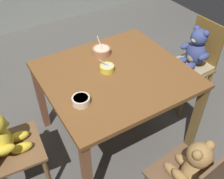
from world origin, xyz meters
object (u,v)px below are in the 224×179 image
at_px(teddy_chair_near_left, 3,142).
at_px(porridge_bowl_cream_near_left, 81,100).
at_px(teddy_chair_near_right, 193,57).
at_px(porridge_bowl_yellow_center, 107,68).
at_px(porridge_bowl_terracotta_far_center, 101,51).
at_px(dining_table, 115,82).
at_px(teddy_chair_near_front, 193,172).

distance_m(teddy_chair_near_left, porridge_bowl_cream_near_left, 0.61).
bearing_deg(teddy_chair_near_right, teddy_chair_near_left, -0.42).
bearing_deg(teddy_chair_near_right, porridge_bowl_yellow_center, -3.40).
xyz_separation_m(teddy_chair_near_left, porridge_bowl_yellow_center, (0.88, 0.08, 0.24)).
distance_m(teddy_chair_near_right, porridge_bowl_terracotta_far_center, 0.94).
bearing_deg(dining_table, teddy_chair_near_front, -88.34).
relative_size(teddy_chair_near_left, teddy_chair_near_front, 1.03).
xyz_separation_m(dining_table, porridge_bowl_yellow_center, (-0.04, 0.05, 0.12)).
relative_size(teddy_chair_near_left, teddy_chair_near_right, 0.97).
bearing_deg(dining_table, porridge_bowl_terracotta_far_center, 82.35).
bearing_deg(teddy_chair_near_left, teddy_chair_near_right, 6.83).
relative_size(teddy_chair_near_front, porridge_bowl_yellow_center, 7.37).
height_order(teddy_chair_near_left, teddy_chair_near_right, teddy_chair_near_right).
height_order(teddy_chair_near_right, porridge_bowl_cream_near_left, teddy_chair_near_right).
bearing_deg(porridge_bowl_cream_near_left, teddy_chair_near_right, 9.11).
bearing_deg(teddy_chair_near_left, porridge_bowl_yellow_center, 10.07).
distance_m(teddy_chair_near_left, teddy_chair_near_front, 1.27).
relative_size(dining_table, porridge_bowl_cream_near_left, 8.92).
xyz_separation_m(dining_table, porridge_bowl_cream_near_left, (-0.37, -0.17, 0.12)).
distance_m(teddy_chair_near_front, porridge_bowl_terracotta_far_center, 1.18).
bearing_deg(dining_table, teddy_chair_near_right, 2.44).
distance_m(teddy_chair_near_front, porridge_bowl_yellow_center, 0.96).
bearing_deg(porridge_bowl_terracotta_far_center, porridge_bowl_yellow_center, -109.25).
distance_m(teddy_chair_near_front, teddy_chair_near_right, 1.27).
distance_m(porridge_bowl_terracotta_far_center, porridge_bowl_yellow_center, 0.24).
bearing_deg(teddy_chair_near_front, porridge_bowl_cream_near_left, 24.14).
height_order(dining_table, porridge_bowl_terracotta_far_center, porridge_bowl_terracotta_far_center).
distance_m(dining_table, teddy_chair_near_front, 0.88).
xyz_separation_m(teddy_chair_near_front, porridge_bowl_cream_near_left, (-0.40, 0.70, 0.23)).
xyz_separation_m(teddy_chair_near_front, porridge_bowl_yellow_center, (-0.07, 0.93, 0.23)).
bearing_deg(teddy_chair_near_right, porridge_bowl_terracotta_far_center, -18.10).
xyz_separation_m(teddy_chair_near_right, porridge_bowl_cream_near_left, (-1.29, -0.21, 0.22)).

